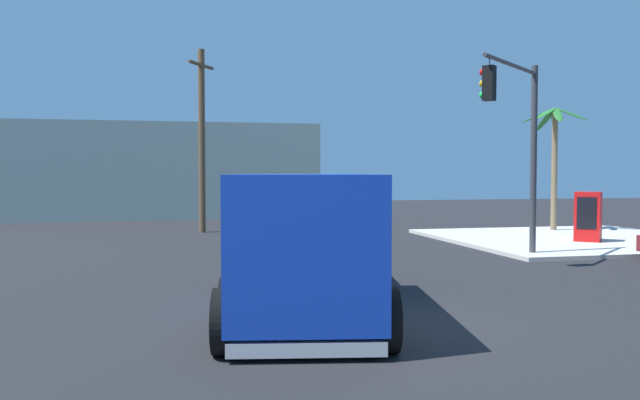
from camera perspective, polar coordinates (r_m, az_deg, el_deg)
ground_plane at (r=12.03m, az=5.63°, el=-10.66°), size 100.00×100.00×0.00m
sidewalk_corner_far at (r=28.05m, az=21.20°, el=-3.18°), size 10.18×10.18×0.14m
delivery_truck at (r=13.02m, az=-1.58°, el=-3.33°), size 4.04×8.26×2.68m
traffic_light_secondary at (r=21.09m, az=16.79°, el=5.98°), size 3.30×2.92×5.97m
vending_machine_red at (r=26.68m, az=22.06°, el=-1.33°), size 1.17×1.16×1.85m
palm_tree_far at (r=31.40m, az=19.53°, el=4.50°), size 2.84×2.65×5.49m
utility_pole at (r=30.45m, az=-10.13°, el=5.26°), size 1.22×1.96×8.24m
building_backdrop at (r=41.02m, az=-14.36°, el=2.41°), size 19.53×6.00×5.57m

